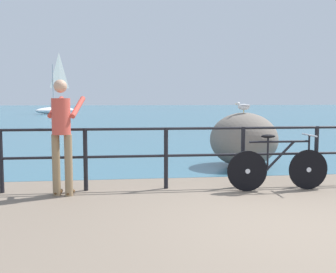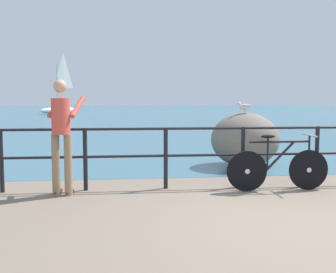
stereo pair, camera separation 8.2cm
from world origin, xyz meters
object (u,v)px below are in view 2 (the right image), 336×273
Objects in this scene: person_at_railing at (62,131)px; breakwater_boulder_main at (245,140)px; sailboat at (60,107)px; seagull at (245,106)px; bicycle at (278,167)px.

person_at_railing is 4.25m from breakwater_boulder_main.
sailboat reaches higher than person_at_railing.
sailboat is (-9.18, 32.33, -0.62)m from seagull.
bicycle is 2.32m from breakwater_boulder_main.
sailboat is (-5.64, 34.48, -0.28)m from person_at_railing.
sailboat is at bearing 23.52° from person_at_railing.
sailboat reaches higher than breakwater_boulder_main.
person_at_railing is 4.16m from seagull.
bicycle is 3.49m from person_at_railing.
person_at_railing is 0.29× the size of sailboat.
sailboat is at bearing 105.97° from breakwater_boulder_main.
seagull is 0.06× the size of sailboat.
person_at_railing is (-3.44, 0.07, 0.60)m from bicycle.
sailboat reaches higher than seagull.
breakwater_boulder_main is 0.74m from seagull.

